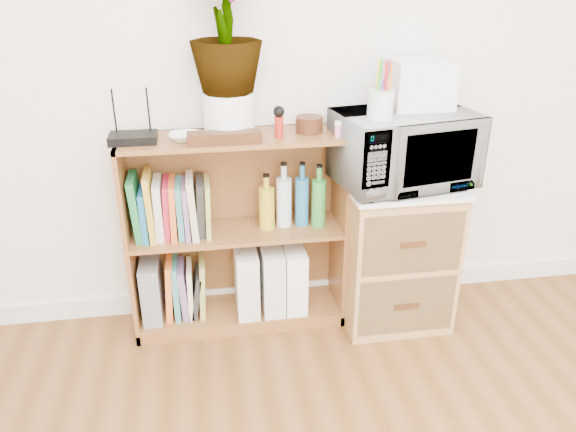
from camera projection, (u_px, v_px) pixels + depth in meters
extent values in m
cube|color=white|center=(304.00, 289.00, 2.99)|extent=(4.00, 0.02, 0.10)
cube|color=brown|center=(237.00, 234.00, 2.63)|extent=(1.00, 0.30, 0.95)
cube|color=#9E7542|center=(394.00, 253.00, 2.73)|extent=(0.50, 0.45, 0.70)
imported|color=white|center=(404.00, 148.00, 2.50)|extent=(0.65, 0.50, 0.33)
cylinder|color=silver|center=(380.00, 104.00, 2.31)|extent=(0.11, 0.11, 0.12)
cube|color=white|center=(420.00, 84.00, 2.47)|extent=(0.27, 0.22, 0.21)
cube|color=black|center=(133.00, 138.00, 2.35)|extent=(0.20, 0.13, 0.04)
imported|color=white|center=(185.00, 137.00, 2.37)|extent=(0.13, 0.13, 0.03)
cylinder|color=white|center=(229.00, 114.00, 2.41)|extent=(0.22, 0.22, 0.19)
imported|color=#38732E|center=(225.00, 27.00, 2.26)|extent=(0.30, 0.30, 0.53)
cube|color=#351A0E|center=(224.00, 138.00, 2.33)|extent=(0.31, 0.08, 0.05)
cylinder|color=#A71F14|center=(279.00, 127.00, 2.41)|extent=(0.04, 0.04, 0.09)
cylinder|color=#3C1E10|center=(309.00, 124.00, 2.48)|extent=(0.12, 0.12, 0.07)
cube|color=pink|center=(345.00, 131.00, 2.41)|extent=(0.10, 0.04, 0.05)
cube|color=gray|center=(152.00, 288.00, 2.68)|extent=(0.09, 0.24, 0.30)
cube|color=silver|center=(246.00, 279.00, 2.73)|extent=(0.10, 0.26, 0.33)
cube|color=silver|center=(272.00, 277.00, 2.75)|extent=(0.10, 0.26, 0.33)
cube|color=white|center=(293.00, 276.00, 2.76)|extent=(0.10, 0.26, 0.32)
cube|color=#1F763E|center=(136.00, 207.00, 2.50)|extent=(0.05, 0.20, 0.29)
cube|color=#196197|center=(145.00, 213.00, 2.51)|extent=(0.03, 0.20, 0.23)
cube|color=gold|center=(151.00, 204.00, 2.50)|extent=(0.04, 0.20, 0.31)
cube|color=silver|center=(159.00, 208.00, 2.52)|extent=(0.04, 0.20, 0.26)
cube|color=#C8223F|center=(167.00, 209.00, 2.52)|extent=(0.03, 0.20, 0.25)
cube|color=orange|center=(173.00, 208.00, 2.53)|extent=(0.03, 0.20, 0.26)
cube|color=teal|center=(180.00, 209.00, 2.53)|extent=(0.03, 0.20, 0.24)
cube|color=slate|center=(186.00, 208.00, 2.54)|extent=(0.03, 0.20, 0.25)
cube|color=beige|center=(193.00, 204.00, 2.53)|extent=(0.04, 0.20, 0.28)
cube|color=#282828|center=(201.00, 207.00, 2.55)|extent=(0.04, 0.20, 0.25)
cube|color=#A0A64C|center=(208.00, 206.00, 2.55)|extent=(0.03, 0.20, 0.25)
cylinder|color=gold|center=(266.00, 202.00, 2.59)|extent=(0.07, 0.07, 0.26)
cylinder|color=silver|center=(284.00, 197.00, 2.59)|extent=(0.07, 0.07, 0.30)
cylinder|color=teal|center=(302.00, 196.00, 2.60)|extent=(0.06, 0.06, 0.30)
cylinder|color=#338E38|center=(318.00, 195.00, 2.62)|extent=(0.07, 0.07, 0.29)
cylinder|color=gold|center=(334.00, 193.00, 2.63)|extent=(0.06, 0.06, 0.31)
cylinder|color=silver|center=(349.00, 194.00, 2.64)|extent=(0.07, 0.07, 0.29)
cube|color=orange|center=(170.00, 287.00, 2.69)|extent=(0.05, 0.19, 0.29)
cube|color=teal|center=(176.00, 288.00, 2.70)|extent=(0.03, 0.19, 0.28)
cube|color=slate|center=(184.00, 289.00, 2.71)|extent=(0.05, 0.19, 0.26)
cube|color=beige|center=(190.00, 289.00, 2.71)|extent=(0.03, 0.19, 0.26)
cube|color=#282828|center=(196.00, 291.00, 2.72)|extent=(0.06, 0.19, 0.22)
cube|color=#9D9E49|center=(202.00, 285.00, 2.72)|extent=(0.04, 0.19, 0.29)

